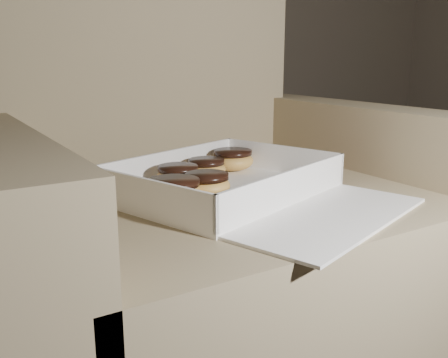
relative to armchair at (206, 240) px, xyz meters
name	(u,v)px	position (x,y,z in m)	size (l,w,h in m)	color
armchair	(206,240)	(0.00, 0.00, 0.00)	(0.87, 0.74, 0.91)	#8E7B5B
bakery_box	(242,190)	(0.00, -0.13, 0.13)	(0.49, 0.53, 0.06)	white
donut_a	(178,176)	(-0.08, -0.03, 0.15)	(0.08, 0.08, 0.04)	#E2A74F
donut_b	(207,168)	(0.00, 0.00, 0.15)	(0.08, 0.08, 0.04)	#E2A74F
donut_c	(233,159)	(0.08, 0.03, 0.15)	(0.09, 0.09, 0.04)	#E2A74F
donut_d	(174,192)	(-0.14, -0.13, 0.15)	(0.09, 0.09, 0.04)	#E2A74F
donut_e	(207,184)	(-0.06, -0.11, 0.15)	(0.08, 0.08, 0.04)	#E2A74F
crumb_a	(253,187)	(0.04, -0.11, 0.13)	(0.01, 0.01, 0.00)	black
crumb_b	(266,207)	(-0.02, -0.22, 0.13)	(0.01, 0.01, 0.00)	black
crumb_c	(264,208)	(-0.02, -0.22, 0.13)	(0.01, 0.01, 0.00)	black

